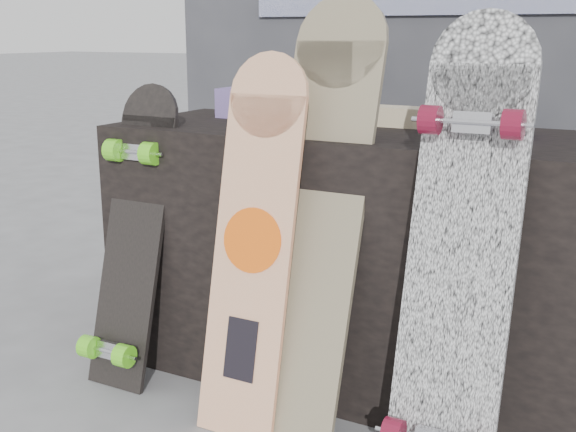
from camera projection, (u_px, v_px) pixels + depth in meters
The scene contains 9 objects.
vendor_table at pixel (364, 257), 2.27m from camera, with size 1.60×0.60×0.80m, color black.
booth at pixel (451, 28), 2.83m from camera, with size 2.40×0.22×2.20m.
merch_box_purple at pixel (246, 103), 2.49m from camera, with size 0.18×0.12×0.10m, color #563D7E.
merch_box_small at pixel (503, 115), 2.05m from camera, with size 0.14×0.14×0.12m, color #563D7E.
merch_box_flat at pixel (391, 116), 2.28m from camera, with size 0.22×0.10×0.06m, color #D1B78C.
longboard_geisha at pixel (254, 235), 1.97m from camera, with size 0.24×0.25×1.04m.
longboard_celtic at pixel (318, 203), 1.97m from camera, with size 0.27×0.39×1.20m.
longboard_cascadia at pixel (461, 246), 1.71m from camera, with size 0.26×0.35×1.15m.
skateboard_dark at pixel (132, 232), 2.27m from camera, with size 0.21×0.34×0.93m.
Camera 1 is at (0.81, -1.53, 1.09)m, focal length 45.00 mm.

